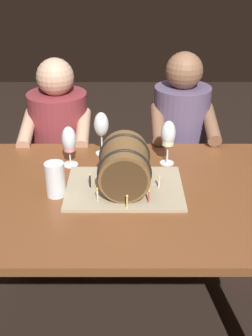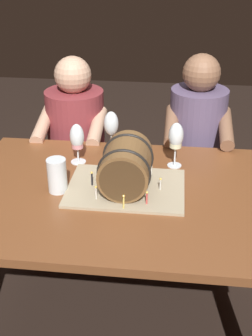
# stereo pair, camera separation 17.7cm
# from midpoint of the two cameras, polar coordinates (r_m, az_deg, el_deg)

# --- Properties ---
(ground_plane) EXTENTS (8.00, 8.00, 0.00)m
(ground_plane) POSITION_cam_midpoint_polar(r_m,az_deg,el_deg) (2.28, -3.10, -19.46)
(ground_plane) COLOR black
(dining_table) EXTENTS (1.35, 0.94, 0.75)m
(dining_table) POSITION_cam_midpoint_polar(r_m,az_deg,el_deg) (1.86, -3.61, -6.00)
(dining_table) COLOR brown
(dining_table) RESTS_ON ground
(barrel_cake) EXTENTS (0.48, 0.35, 0.22)m
(barrel_cake) POSITION_cam_midpoint_polar(r_m,az_deg,el_deg) (1.77, -2.86, -0.17)
(barrel_cake) COLOR tan
(barrel_cake) RESTS_ON dining_table
(wine_glass_rose) EXTENTS (0.07, 0.07, 0.19)m
(wine_glass_rose) POSITION_cam_midpoint_polar(r_m,az_deg,el_deg) (1.99, -9.81, 3.43)
(wine_glass_rose) COLOR white
(wine_glass_rose) RESTS_ON dining_table
(wine_glass_white) EXTENTS (0.07, 0.07, 0.21)m
(wine_glass_white) POSITION_cam_midpoint_polar(r_m,az_deg,el_deg) (1.96, 3.19, 4.19)
(wine_glass_white) COLOR white
(wine_glass_white) RESTS_ON dining_table
(wine_glass_empty) EXTENTS (0.07, 0.07, 0.21)m
(wine_glass_empty) POSITION_cam_midpoint_polar(r_m,az_deg,el_deg) (2.07, -5.51, 5.52)
(wine_glass_empty) COLOR white
(wine_glass_empty) RESTS_ON dining_table
(beer_pint) EXTENTS (0.08, 0.08, 0.14)m
(beer_pint) POSITION_cam_midpoint_polar(r_m,az_deg,el_deg) (1.79, -11.86, -1.71)
(beer_pint) COLOR white
(beer_pint) RESTS_ON dining_table
(person_seated_left) EXTENTS (0.37, 0.46, 1.13)m
(person_seated_left) POSITION_cam_midpoint_polar(r_m,az_deg,el_deg) (2.57, -10.16, 0.50)
(person_seated_left) COLOR #4C1B1E
(person_seated_left) RESTS_ON ground
(person_seated_right) EXTENTS (0.34, 0.45, 1.16)m
(person_seated_right) POSITION_cam_midpoint_polar(r_m,az_deg,el_deg) (2.53, 5.11, 0.58)
(person_seated_right) COLOR #372D40
(person_seated_right) RESTS_ON ground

